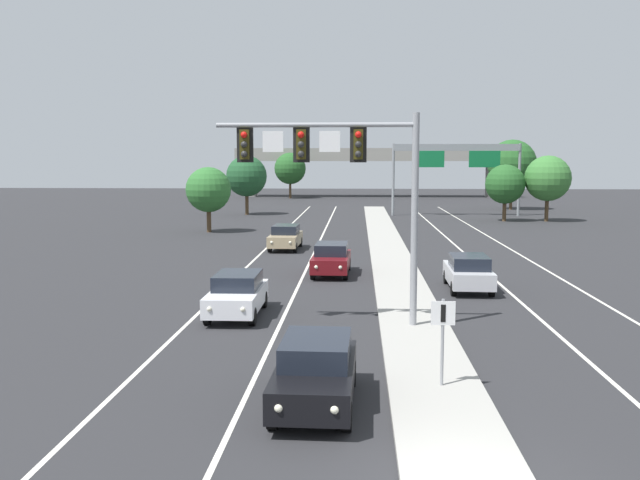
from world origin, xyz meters
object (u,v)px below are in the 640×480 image
Objects in this scene: car_oncoming_tan at (286,237)px; tree_far_right_a at (505,184)px; tree_far_left_a at (208,190)px; tree_far_right_b at (512,164)px; tree_far_left_b at (290,169)px; car_oncoming_black at (316,371)px; overhead_signal_mast at (344,169)px; car_receding_silver at (468,272)px; tree_far_right_c at (548,178)px; tree_far_left_c at (247,176)px; highway_sign_gantry at (456,156)px; car_oncoming_white at (237,294)px; median_sign_post at (443,329)px; car_oncoming_darkred at (331,259)px.

car_oncoming_tan is 0.83× the size of tree_far_right_a.
tree_far_right_a is at bearing 23.92° from tree_far_left_a.
tree_far_left_b is at bearing 141.31° from tree_far_right_b.
car_oncoming_black is at bearing -82.60° from car_oncoming_tan.
overhead_signal_mast is at bearing -107.38° from tree_far_right_b.
tree_far_right_c is (12.96, 35.68, 3.25)m from car_receding_silver.
highway_sign_gantry is at bearing -0.69° from tree_far_left_c.
car_receding_silver is 0.83× the size of tree_far_right_a.
car_oncoming_white is 0.34× the size of highway_sign_gantry.
highway_sign_gantry is at bearing 62.26° from car_oncoming_tan.
tree_far_right_b reaches higher than tree_far_left_b.
median_sign_post is 18.02m from car_oncoming_darkred.
car_receding_silver is 42.57m from highway_sign_gantry.
car_oncoming_black is 54.13m from tree_far_right_c.
tree_far_right_b reaches higher than highway_sign_gantry.
tree_far_left_c is at bearing 179.31° from highway_sign_gantry.
overhead_signal_mast is at bearing -102.18° from highway_sign_gantry.
highway_sign_gantry is 22.09m from tree_far_left_c.
tree_far_left_b is at bearing 95.32° from car_oncoming_tan.
tree_far_right_a reaches higher than car_receding_silver.
tree_far_left_b is (-28.33, 22.68, -0.82)m from tree_far_right_b.
tree_far_right_a is 16.59m from tree_far_right_b.
tree_far_left_a is (-25.92, -11.49, -0.10)m from tree_far_right_a.
tree_far_right_c is at bearing 21.16° from tree_far_left_a.
car_oncoming_tan is 61.00m from tree_far_left_b.
tree_far_left_a is at bearing 104.18° from car_oncoming_white.
car_oncoming_black is 69.33m from tree_far_right_b.
car_oncoming_white is 10.00m from car_oncoming_darkred.
tree_far_right_c is (7.73, -6.22, -2.10)m from highway_sign_gantry.
highway_sign_gantry is 2.46× the size of tree_far_right_a.
highway_sign_gantry is at bearing 141.16° from tree_far_right_c.
car_oncoming_black and car_oncoming_white have the same top height.
highway_sign_gantry is (14.66, 47.52, 5.34)m from car_oncoming_white.
car_oncoming_tan is 0.55× the size of tree_far_right_b.
tree_far_right_a is (11.80, 49.40, 1.93)m from median_sign_post.
car_oncoming_black is 89.77m from tree_far_left_b.
car_receding_silver is at bearing -31.68° from car_oncoming_darkred.
tree_far_left_b is at bearing 88.10° from tree_far_left_a.
car_oncoming_white is at bearing -89.39° from car_oncoming_tan.
car_oncoming_darkred is 39.85m from tree_far_left_c.
median_sign_post is 0.32× the size of tree_far_left_b.
car_oncoming_black is 18.81m from car_oncoming_darkred.
tree_far_left_a is (-10.66, 20.24, 2.60)m from car_oncoming_darkred.
tree_far_right_b is at bearing 72.62° from overhead_signal_mast.
car_oncoming_darkred is 51.68m from tree_far_right_b.
tree_far_right_b reaches higher than car_oncoming_white.
car_oncoming_darkred is 0.65× the size of tree_far_left_b.
tree_far_left_b reaches higher than tree_far_right_c.
tree_far_left_a is at bearing 117.78° from car_oncoming_darkred.
tree_far_right_a reaches higher than median_sign_post.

